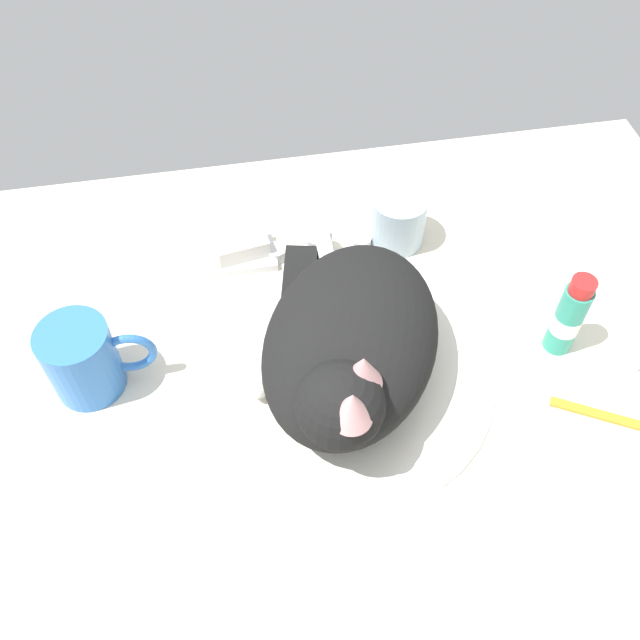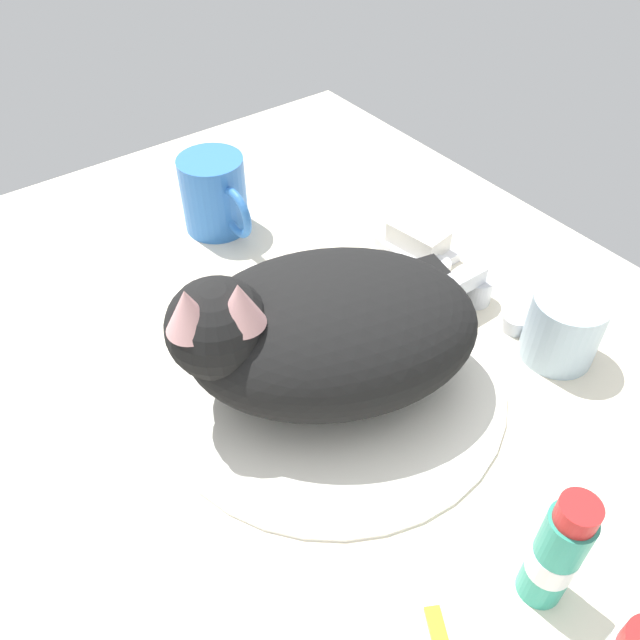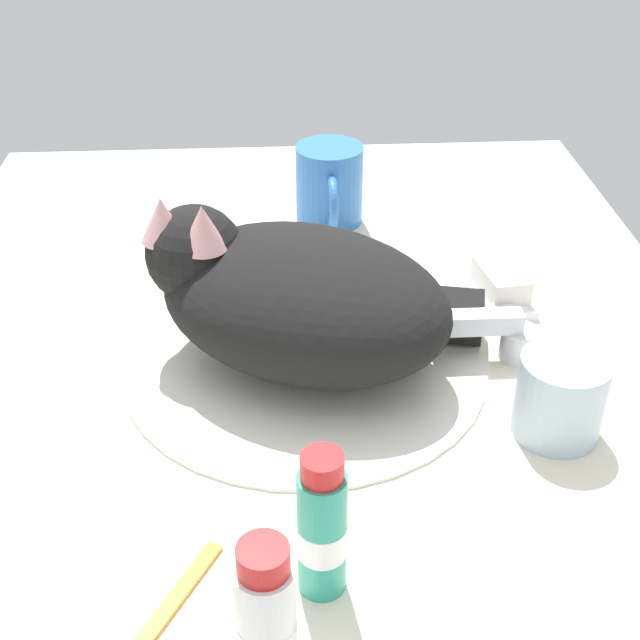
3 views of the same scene
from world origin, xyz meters
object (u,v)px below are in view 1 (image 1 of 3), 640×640
Objects in this scene: coffee_mug at (84,359)px; soap_bar at (241,245)px; faucet at (321,248)px; toothbrush at (625,420)px; toothpaste_bottle at (567,315)px; cat at (348,347)px; rinse_cup at (398,220)px.

coffee_mug reaches higher than soap_bar.
faucet is 1.06× the size of toothbrush.
faucet is 1.20× the size of toothpaste_bottle.
cat reaches higher than soap_bar.
faucet is at bearing 26.27° from coffee_mug.
cat is 4.98× the size of soap_bar.
toothpaste_bottle is (56.48, -3.99, 0.71)cm from coffee_mug.
coffee_mug reaches higher than faucet.
cat is 33.12cm from toothbrush.
soap_bar is 0.51× the size of toothbrush.
rinse_cup is 0.62× the size of toothpaste_bottle.
toothbrush is (3.57, -12.18, -5.10)cm from toothpaste_bottle.
rinse_cup is 0.55× the size of toothbrush.
toothbrush is (29.90, -31.05, -1.78)cm from faucet.
toothpaste_bottle is (36.87, -21.01, 3.11)cm from soap_bar.
toothbrush is (60.05, -16.17, -4.39)cm from coffee_mug.
toothbrush is at bearing -60.20° from rinse_cup.
toothbrush is (30.52, -10.81, -6.99)cm from cat.
toothbrush is at bearing -73.67° from toothpaste_bottle.
toothpaste_bottle is 0.88× the size of toothbrush.
coffee_mug reaches higher than rinse_cup.
faucet is at bearing -11.46° from soap_bar.
faucet is 0.42× the size of cat.
faucet is at bearing 133.91° from toothbrush.
cat is 25.32cm from rinse_cup.
soap_bar is (19.61, 17.02, -2.40)cm from coffee_mug.
toothpaste_bottle reaches higher than coffee_mug.
soap_bar is at bearing 179.49° from rinse_cup.
toothbrush is (18.90, -32.99, -3.26)cm from rinse_cup.
cat reaches higher than toothpaste_bottle.
coffee_mug is 1.82× the size of soap_bar.
coffee_mug reaches higher than toothbrush.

